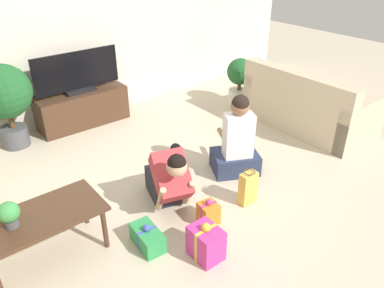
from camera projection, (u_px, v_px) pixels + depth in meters
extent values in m
plane|color=beige|center=(188.00, 195.00, 4.05)|extent=(16.00, 16.00, 0.00)
cube|color=beige|center=(71.00, 30.00, 5.20)|extent=(8.40, 0.06, 2.60)
cube|color=#C6B293|center=(309.00, 111.00, 5.43)|extent=(0.95, 1.76, 0.45)
cube|color=#C6B293|center=(297.00, 88.00, 5.01)|extent=(0.20, 1.76, 0.42)
cube|color=#C6B293|center=(362.00, 124.00, 4.84)|extent=(0.95, 0.16, 0.63)
cube|color=#C6B293|center=(268.00, 89.00, 5.93)|extent=(0.95, 0.16, 0.63)
cube|color=#9E4293|center=(306.00, 89.00, 5.15)|extent=(0.18, 0.34, 0.32)
cube|color=#472D1E|center=(41.00, 217.00, 3.06)|extent=(1.01, 0.54, 0.03)
cylinder|color=#472D1E|center=(105.00, 228.00, 3.28)|extent=(0.04, 0.04, 0.42)
cylinder|color=#472D1E|center=(84.00, 205.00, 3.56)|extent=(0.04, 0.04, 0.42)
cube|color=#472D1E|center=(83.00, 108.00, 5.45)|extent=(1.28, 0.44, 0.50)
cube|color=black|center=(80.00, 90.00, 5.32)|extent=(0.43, 0.20, 0.05)
cube|color=black|center=(77.00, 70.00, 5.17)|extent=(1.22, 0.03, 0.53)
cylinder|color=beige|center=(239.00, 96.00, 6.21)|extent=(0.34, 0.34, 0.23)
cylinder|color=brown|center=(239.00, 86.00, 6.12)|extent=(0.06, 0.06, 0.13)
sphere|color=#1E5628|center=(240.00, 72.00, 6.00)|extent=(0.43, 0.43, 0.43)
cylinder|color=#4C4C51|center=(15.00, 136.00, 4.93)|extent=(0.34, 0.34, 0.27)
cylinder|color=brown|center=(11.00, 120.00, 4.82)|extent=(0.06, 0.06, 0.21)
sphere|color=#1E5628|center=(3.00, 92.00, 4.63)|extent=(0.68, 0.68, 0.68)
cube|color=#23232D|center=(163.00, 184.00, 3.97)|extent=(0.41, 0.51, 0.28)
cube|color=#AD3338|center=(171.00, 175.00, 3.61)|extent=(0.45, 0.56, 0.45)
sphere|color=tan|center=(177.00, 167.00, 3.36)|extent=(0.19, 0.19, 0.19)
sphere|color=black|center=(177.00, 163.00, 3.34)|extent=(0.18, 0.18, 0.18)
cylinder|color=tan|center=(161.00, 199.00, 3.57)|extent=(0.14, 0.27, 0.39)
cylinder|color=tan|center=(189.00, 193.00, 3.66)|extent=(0.14, 0.27, 0.39)
cube|color=#283351|center=(235.00, 162.00, 4.41)|extent=(0.65, 0.59, 0.24)
cube|color=white|center=(238.00, 136.00, 4.18)|extent=(0.38, 0.32, 0.52)
sphere|color=#8E6647|center=(240.00, 106.00, 4.01)|extent=(0.21, 0.21, 0.21)
sphere|color=black|center=(241.00, 103.00, 3.99)|extent=(0.19, 0.19, 0.19)
cylinder|color=#8E6647|center=(243.00, 132.00, 4.41)|extent=(0.17, 0.26, 0.06)
cylinder|color=#8E6647|center=(222.00, 134.00, 4.36)|extent=(0.17, 0.26, 0.06)
ellipsoid|color=black|center=(172.00, 160.00, 4.32)|extent=(0.35, 0.34, 0.15)
sphere|color=black|center=(176.00, 149.00, 4.48)|extent=(0.13, 0.13, 0.13)
sphere|color=olive|center=(176.00, 147.00, 4.54)|extent=(0.06, 0.06, 0.06)
cylinder|color=black|center=(169.00, 167.00, 4.14)|extent=(0.08, 0.08, 0.10)
cylinder|color=olive|center=(178.00, 165.00, 4.48)|extent=(0.03, 0.03, 0.10)
cylinder|color=olive|center=(171.00, 164.00, 4.49)|extent=(0.03, 0.03, 0.10)
cylinder|color=olive|center=(175.00, 175.00, 4.28)|extent=(0.03, 0.03, 0.10)
cylinder|color=olive|center=(167.00, 175.00, 4.29)|extent=(0.03, 0.03, 0.10)
cube|color=orange|center=(208.00, 213.00, 3.62)|extent=(0.20, 0.20, 0.21)
cube|color=#CC3389|center=(208.00, 213.00, 3.62)|extent=(0.18, 0.05, 0.21)
sphere|color=#CC3389|center=(209.00, 202.00, 3.55)|extent=(0.06, 0.06, 0.06)
cube|color=#CC3389|center=(206.00, 243.00, 3.21)|extent=(0.23, 0.28, 0.30)
cube|color=yellow|center=(206.00, 243.00, 3.21)|extent=(0.23, 0.03, 0.30)
sphere|color=yellow|center=(206.00, 228.00, 3.12)|extent=(0.08, 0.08, 0.08)
cube|color=#2D934C|center=(148.00, 238.00, 3.34)|extent=(0.21, 0.37, 0.18)
cube|color=#3D51BC|center=(148.00, 238.00, 3.34)|extent=(0.19, 0.04, 0.18)
sphere|color=#3D51BC|center=(147.00, 228.00, 3.29)|extent=(0.07, 0.07, 0.07)
cube|color=#E5B74C|center=(248.00, 188.00, 3.85)|extent=(0.19, 0.11, 0.36)
torus|color=#4C3823|center=(249.00, 172.00, 3.75)|extent=(0.12, 0.12, 0.01)
cylinder|color=#4C4C51|center=(12.00, 223.00, 2.92)|extent=(0.11, 0.11, 0.07)
sphere|color=#3D8E47|center=(8.00, 212.00, 2.87)|extent=(0.17, 0.17, 0.17)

